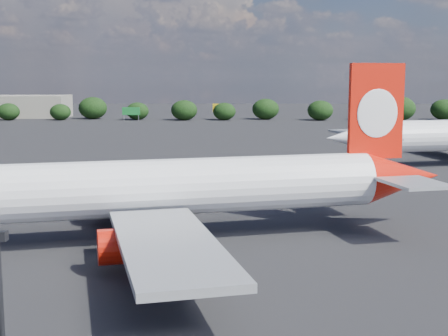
{
  "coord_description": "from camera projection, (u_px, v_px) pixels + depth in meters",
  "views": [
    {
      "loc": [
        16.7,
        -35.39,
        15.01
      ],
      "look_at": [
        16.0,
        12.0,
        8.0
      ],
      "focal_mm": 50.0,
      "sensor_mm": 36.0,
      "label": 1
    }
  ],
  "objects": [
    {
      "name": "terminal_building",
      "position": [
        10.0,
        106.0,
        227.73
      ],
      "size": [
        42.0,
        16.0,
        8.0
      ],
      "color": "gray",
      "rests_on": "ground"
    },
    {
      "name": "billboard_yellow",
      "position": [
        220.0,
        108.0,
        216.72
      ],
      "size": [
        5.0,
        0.3,
        5.5
      ],
      "color": "gold",
      "rests_on": "ground"
    },
    {
      "name": "qantas_airliner",
      "position": [
        186.0,
        188.0,
        56.56
      ],
      "size": [
        49.15,
        47.08,
        16.23
      ],
      "color": "white",
      "rests_on": "ground"
    },
    {
      "name": "highway_sign",
      "position": [
        131.0,
        111.0,
        211.34
      ],
      "size": [
        6.0,
        0.3,
        4.5
      ],
      "color": "#166E2A",
      "rests_on": "ground"
    },
    {
      "name": "ground",
      "position": [
        126.0,
        173.0,
        96.79
      ],
      "size": [
        500.0,
        500.0,
        0.0
      ],
      "primitive_type": "plane",
      "color": "black",
      "rests_on": "ground"
    },
    {
      "name": "horizon_treeline",
      "position": [
        196.0,
        109.0,
        213.83
      ],
      "size": [
        211.28,
        16.06,
        9.06
      ],
      "color": "black",
      "rests_on": "ground"
    }
  ]
}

